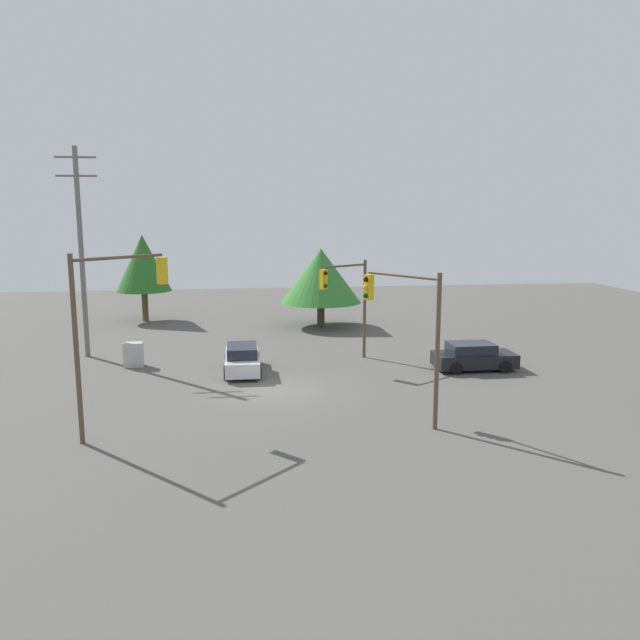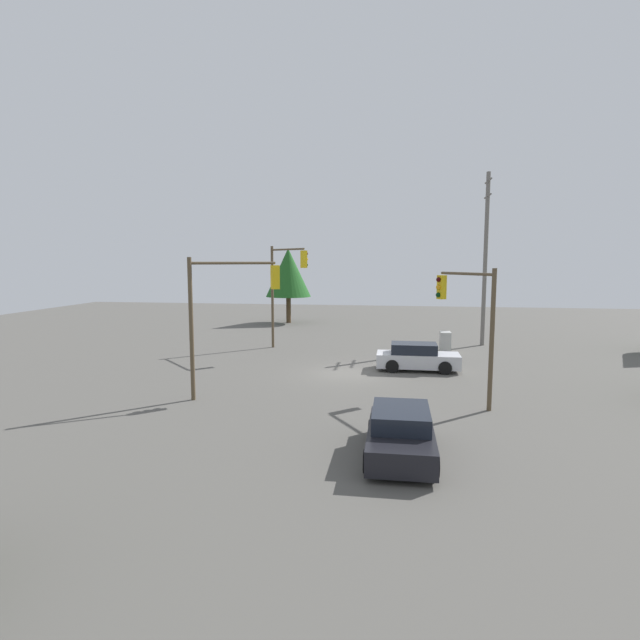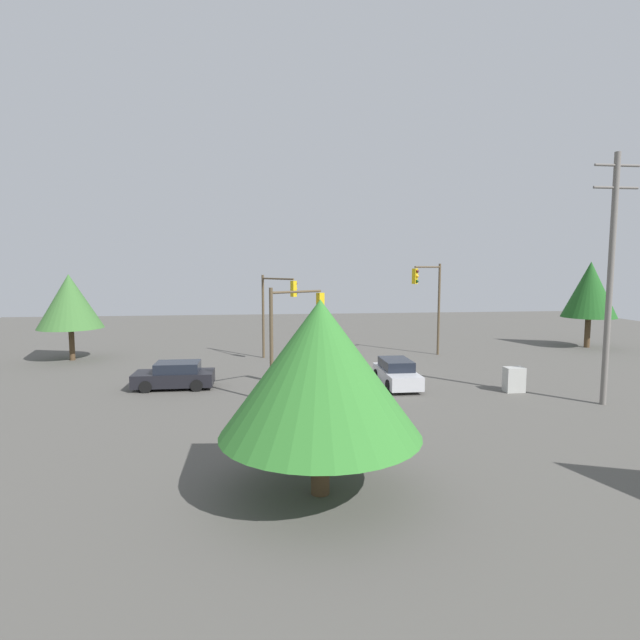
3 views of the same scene
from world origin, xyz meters
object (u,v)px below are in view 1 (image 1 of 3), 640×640
object	(u,v)px
traffic_signal_cross	(407,318)
electrical_cabinet	(134,355)
traffic_signal_aux	(348,293)
sedan_dark	(473,357)
sedan_silver	(242,359)
traffic_signal_main	(112,310)

from	to	relation	value
traffic_signal_cross	electrical_cabinet	world-z (taller)	traffic_signal_cross
traffic_signal_aux	traffic_signal_cross	bearing A→B (deg)	59.56
sedan_dark	sedan_silver	distance (m)	12.16
traffic_signal_aux	sedan_dark	bearing A→B (deg)	122.73
sedan_silver	electrical_cabinet	world-z (taller)	sedan_silver
sedan_silver	traffic_signal_aux	distance (m)	6.85
sedan_silver	electrical_cabinet	distance (m)	6.14
electrical_cabinet	sedan_dark	bearing A→B (deg)	170.50
sedan_dark	electrical_cabinet	world-z (taller)	sedan_dark
sedan_dark	traffic_signal_aux	size ratio (longest dim) A/B	0.76
traffic_signal_main	traffic_signal_cross	size ratio (longest dim) A/B	1.13
traffic_signal_main	electrical_cabinet	world-z (taller)	traffic_signal_main
sedan_silver	traffic_signal_cross	bearing A→B (deg)	-52.33
sedan_silver	traffic_signal_cross	world-z (taller)	traffic_signal_cross
traffic_signal_aux	electrical_cabinet	world-z (taller)	traffic_signal_aux
traffic_signal_main	sedan_silver	bearing A→B (deg)	16.19
sedan_dark	traffic_signal_main	distance (m)	18.83
traffic_signal_main	electrical_cabinet	distance (m)	11.16
sedan_silver	electrical_cabinet	bearing A→B (deg)	160.69
sedan_silver	traffic_signal_main	world-z (taller)	traffic_signal_main
sedan_silver	traffic_signal_aux	size ratio (longest dim) A/B	0.78
traffic_signal_main	traffic_signal_cross	bearing A→B (deg)	-44.00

